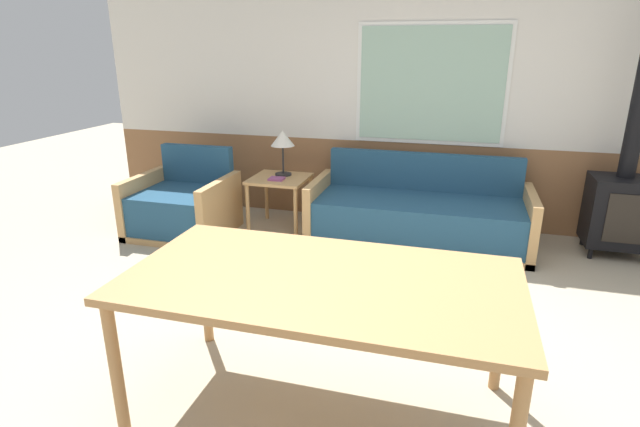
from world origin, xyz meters
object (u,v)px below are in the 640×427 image
object	(u,v)px
armchair	(183,208)
wood_stove	(624,189)
couch	(418,217)
dining_table	(321,289)
side_table	(280,185)
table_lamp	(283,141)

from	to	relation	value
armchair	wood_stove	xyz separation A→B (m)	(4.12, 0.58, 0.35)
couch	wood_stove	xyz separation A→B (m)	(1.78, 0.18, 0.36)
dining_table	wood_stove	size ratio (longest dim) A/B	0.81
side_table	wood_stove	distance (m)	3.21
armchair	side_table	distance (m)	1.01
dining_table	table_lamp	bearing A→B (deg)	113.55
dining_table	wood_stove	world-z (taller)	wood_stove
side_table	wood_stove	size ratio (longest dim) A/B	0.24
table_lamp	wood_stove	size ratio (longest dim) A/B	0.20
armchair	couch	bearing A→B (deg)	3.50
armchair	side_table	world-z (taller)	armchair
dining_table	side_table	bearing A→B (deg)	114.50
side_table	table_lamp	size ratio (longest dim) A/B	1.23
wood_stove	table_lamp	bearing A→B (deg)	-178.23
wood_stove	dining_table	bearing A→B (deg)	-126.42
side_table	dining_table	size ratio (longest dim) A/B	0.30
dining_table	wood_stove	xyz separation A→B (m)	(2.03, 2.76, -0.09)
couch	dining_table	xyz separation A→B (m)	(-0.26, -2.58, 0.46)
wood_stove	couch	bearing A→B (deg)	-174.30
dining_table	wood_stove	distance (m)	3.43
side_table	table_lamp	distance (m)	0.46
side_table	wood_stove	world-z (taller)	wood_stove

